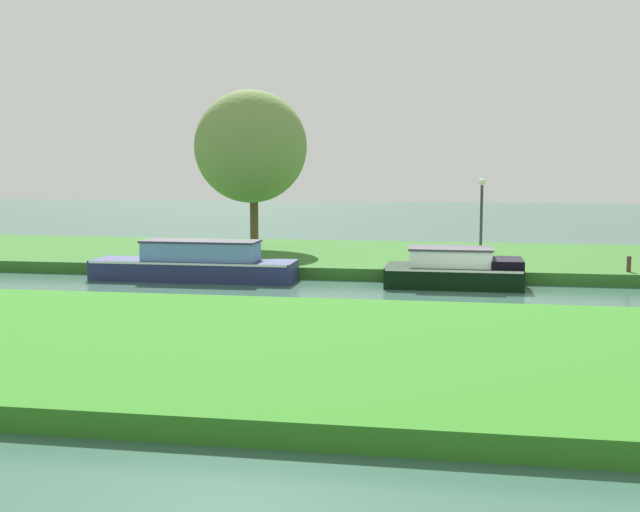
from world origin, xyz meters
The scene contains 9 objects.
ground_plane centered at (0.00, 0.00, 0.00)m, with size 120.00×120.00×0.00m, color #335849.
riverbank_far centered at (0.00, 7.00, 0.20)m, with size 72.00×10.00×0.40m, color #326826.
riverbank_near centered at (0.00, -9.00, 0.20)m, with size 72.00×10.00×0.40m, color #2E7420.
black_barge centered at (-0.52, 1.20, 0.54)m, with size 4.29×1.98×1.26m.
navy_narrowboat centered at (-9.14, 1.20, 0.55)m, with size 6.90×1.69×1.35m.
willow_tree_left centered at (-9.03, 8.14, 4.62)m, with size 4.74×3.79×6.57m.
lamp_post centered at (0.35, 4.12, 2.28)m, with size 0.24×0.24×3.00m.
mooring_post_near centered at (-7.42, 2.74, 0.84)m, with size 0.17×0.17×0.87m, color #442E2D.
mooring_post_far centered at (5.05, 2.74, 0.66)m, with size 0.14×0.14×0.51m, color #51302A.
Camera 1 is at (-0.54, -24.12, 3.85)m, focal length 44.43 mm.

